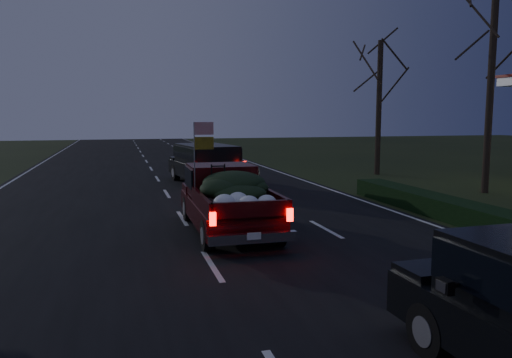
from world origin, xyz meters
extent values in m
plane|color=black|center=(0.00, 0.00, 0.00)|extent=(120.00, 120.00, 0.00)
cube|color=black|center=(0.00, 0.00, 0.01)|extent=(14.00, 120.00, 0.02)
cube|color=black|center=(7.80, 3.00, 0.30)|extent=(1.00, 10.00, 0.60)
cylinder|color=black|center=(12.50, 7.00, 4.25)|extent=(0.28, 0.28, 8.50)
cylinder|color=black|center=(11.50, 14.00, 3.50)|extent=(0.28, 0.28, 7.00)
cube|color=#37070A|center=(0.98, 3.03, 0.58)|extent=(1.95, 4.81, 0.53)
cube|color=#37070A|center=(0.98, 3.90, 1.30)|extent=(1.79, 1.55, 0.86)
cube|color=black|center=(0.98, 3.90, 1.39)|extent=(1.88, 1.45, 0.53)
cube|color=#37070A|center=(0.97, 1.78, 0.86)|extent=(1.79, 2.70, 0.06)
ellipsoid|color=black|center=(1.02, 2.26, 1.30)|extent=(1.55, 1.74, 0.58)
cylinder|color=gray|center=(0.11, 3.04, 1.97)|extent=(0.03, 0.03, 1.92)
cube|color=red|center=(0.37, 3.03, 2.77)|extent=(0.50, 0.02, 0.33)
cube|color=gold|center=(0.37, 3.03, 2.38)|extent=(0.50, 0.02, 0.33)
cube|color=black|center=(1.97, 12.72, 0.66)|extent=(2.81, 5.35, 0.64)
cube|color=black|center=(2.01, 12.46, 1.38)|extent=(2.50, 3.96, 0.85)
cube|color=black|center=(2.01, 12.46, 1.47)|extent=(2.59, 3.87, 0.51)
cube|color=black|center=(1.72, -5.19, 1.18)|extent=(0.11, 0.22, 0.16)
camera|label=1|loc=(-1.76, -9.85, 3.07)|focal=35.00mm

